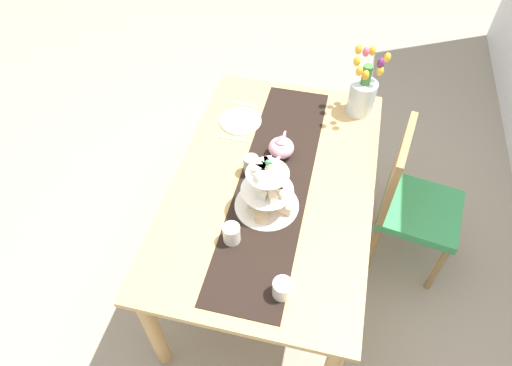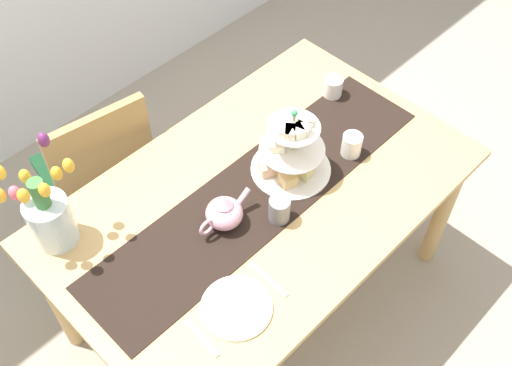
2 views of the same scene
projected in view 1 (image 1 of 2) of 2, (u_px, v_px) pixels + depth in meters
name	position (u px, v px, depth m)	size (l,w,h in m)	color
ground_plane	(270.00, 260.00, 2.76)	(8.00, 8.00, 0.00)	gray
dining_table	(273.00, 194.00, 2.27)	(1.56, 0.97, 0.74)	tan
chair_left	(411.00, 198.00, 2.43)	(0.48, 0.48, 0.91)	olive
table_runner	(275.00, 180.00, 2.19)	(1.44, 0.34, 0.00)	black
tiered_cake_stand	(268.00, 193.00, 2.02)	(0.30, 0.30, 0.30)	beige
teapot	(281.00, 147.00, 2.26)	(0.24, 0.13, 0.14)	#E5A8BC
tulip_vase	(363.00, 92.00, 2.43)	(0.24, 0.19, 0.41)	silver
cream_jug	(282.00, 289.00, 1.77)	(0.08, 0.08, 0.09)	white
dinner_plate_left	(241.00, 121.00, 2.47)	(0.23, 0.23, 0.01)	white
fork_left	(247.00, 105.00, 2.56)	(0.02, 0.15, 0.01)	silver
knife_left	(234.00, 139.00, 2.38)	(0.01, 0.17, 0.01)	silver
mug_grey	(251.00, 165.00, 2.19)	(0.08, 0.08, 0.10)	slate
mug_white_text	(232.00, 234.00, 1.93)	(0.08, 0.08, 0.10)	white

